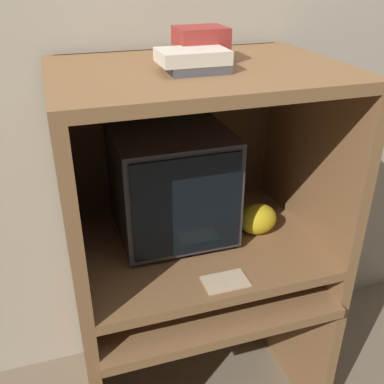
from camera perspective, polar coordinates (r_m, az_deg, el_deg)
The scene contains 11 objects.
wall_back at distance 1.79m, azimuth -3.21°, elevation 14.54°, with size 6.00×0.06×2.60m.
desk_base at distance 1.86m, azimuth 1.02°, elevation -16.39°, with size 0.90×0.68×0.65m.
desk_monitor_shelf at distance 1.67m, azimuth 0.71°, elevation -7.06°, with size 0.90×0.65×0.14m.
hutch_upper at distance 1.49m, azimuth 0.40°, elevation 7.79°, with size 0.90×0.65×0.63m.
crt_monitor at distance 1.61m, azimuth -2.71°, elevation 1.33°, with size 0.39×0.41×0.40m.
keyboard at distance 1.61m, azimuth -1.34°, elevation -12.77°, with size 0.42×0.15×0.03m.
mouse at distance 1.69m, azimuth 7.50°, elevation -10.63°, with size 0.07×0.05×0.03m.
snack_bag at distance 1.68m, azimuth 8.36°, elevation -3.42°, with size 0.14×0.11×0.12m.
book_stack at distance 1.33m, azimuth 0.23°, elevation 16.41°, with size 0.20×0.14×0.06m.
paper_card at distance 1.46m, azimuth 4.27°, elevation -11.25°, with size 0.14×0.09×0.00m.
storage_box at distance 1.45m, azimuth 1.10°, elevation 18.16°, with size 0.15×0.13×0.11m.
Camera 1 is at (-0.44, -0.97, 1.71)m, focal length 42.00 mm.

